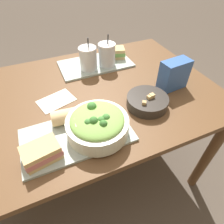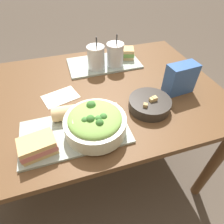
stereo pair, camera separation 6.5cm
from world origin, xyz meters
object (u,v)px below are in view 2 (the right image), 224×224
at_px(sandwich_near, 38,146).
at_px(sandwich_far, 123,53).
at_px(salad_bowl, 95,122).
at_px(drink_cup_dark, 96,58).
at_px(soup_bowl, 150,104).
at_px(baguette_near, 69,113).
at_px(napkin_folded, 61,97).
at_px(chip_bag, 180,79).
at_px(drink_cup_red, 115,55).

relative_size(sandwich_near, sandwich_far, 0.93).
height_order(salad_bowl, drink_cup_dark, drink_cup_dark).
distance_m(salad_bowl, sandwich_far, 0.65).
xyz_separation_m(salad_bowl, soup_bowl, (0.28, 0.07, -0.03)).
bearing_deg(sandwich_far, baguette_near, -114.98).
bearing_deg(napkin_folded, chip_bag, -12.21).
bearing_deg(napkin_folded, sandwich_near, -108.79).
distance_m(sandwich_near, baguette_near, 0.20).
xyz_separation_m(sandwich_near, drink_cup_dark, (0.35, 0.53, 0.03)).
xyz_separation_m(soup_bowl, napkin_folded, (-0.40, 0.21, -0.03)).
xyz_separation_m(salad_bowl, chip_bag, (0.48, 0.15, 0.02)).
xyz_separation_m(baguette_near, napkin_folded, (-0.03, 0.18, -0.04)).
relative_size(soup_bowl, drink_cup_dark, 1.04).
bearing_deg(sandwich_far, napkin_folded, -129.97).
relative_size(salad_bowl, soup_bowl, 1.27).
distance_m(sandwich_far, drink_cup_dark, 0.22).
distance_m(soup_bowl, chip_bag, 0.22).
bearing_deg(drink_cup_dark, soup_bowl, -69.53).
relative_size(sandwich_far, napkin_folded, 0.79).
height_order(salad_bowl, drink_cup_red, drink_cup_red).
distance_m(baguette_near, napkin_folded, 0.18).
distance_m(baguette_near, drink_cup_red, 0.51).
xyz_separation_m(salad_bowl, napkin_folded, (-0.12, 0.28, -0.06)).
bearing_deg(drink_cup_dark, sandwich_near, -123.73).
height_order(sandwich_near, baguette_near, baguette_near).
relative_size(soup_bowl, drink_cup_red, 1.04).
bearing_deg(chip_bag, drink_cup_red, 119.75).
relative_size(baguette_near, sandwich_far, 0.89).
xyz_separation_m(salad_bowl, drink_cup_dark, (0.12, 0.49, 0.01)).
xyz_separation_m(soup_bowl, sandwich_far, (0.04, 0.50, 0.02)).
relative_size(sandwich_far, drink_cup_red, 0.82).
bearing_deg(sandwich_near, drink_cup_dark, 46.33).
height_order(baguette_near, napkin_folded, baguette_near).
distance_m(sandwich_near, drink_cup_dark, 0.64).
xyz_separation_m(soup_bowl, baguette_near, (-0.38, 0.03, 0.02)).
bearing_deg(baguette_near, chip_bag, -79.96).
bearing_deg(baguette_near, sandwich_far, -36.69).
height_order(salad_bowl, sandwich_far, salad_bowl).
xyz_separation_m(sandwich_far, drink_cup_red, (-0.08, -0.08, 0.03)).
relative_size(soup_bowl, chip_bag, 1.26).
bearing_deg(salad_bowl, drink_cup_red, 63.62).
bearing_deg(sandwich_near, soup_bowl, 2.27).
distance_m(soup_bowl, drink_cup_dark, 0.45).
xyz_separation_m(salad_bowl, sandwich_near, (-0.23, -0.04, -0.02)).
bearing_deg(baguette_near, drink_cup_red, -35.71).
distance_m(sandwich_near, sandwich_far, 0.82).
bearing_deg(sandwich_far, chip_bag, -51.85).
relative_size(soup_bowl, napkin_folded, 1.00).
bearing_deg(chip_bag, baguette_near, 179.18).
height_order(salad_bowl, baguette_near, salad_bowl).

